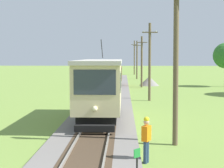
# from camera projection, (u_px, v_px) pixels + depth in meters

# --- Properties ---
(red_tram) EXTENTS (2.60, 8.54, 4.79)m
(red_tram) POSITION_uv_depth(u_px,v_px,m) (100.00, 86.00, 20.52)
(red_tram) COLOR beige
(red_tram) RESTS_ON rail_right
(freight_car) EXTENTS (2.40, 5.20, 2.31)m
(freight_car) POSITION_uv_depth(u_px,v_px,m) (113.00, 75.00, 44.25)
(freight_car) COLOR maroon
(freight_car) RESTS_ON rail_right
(utility_pole_near_tram) EXTENTS (1.40, 0.55, 7.61)m
(utility_pole_near_tram) POSITION_uv_depth(u_px,v_px,m) (176.00, 60.00, 15.13)
(utility_pole_near_tram) COLOR brown
(utility_pole_near_tram) RESTS_ON ground
(utility_pole_mid) EXTENTS (1.40, 0.47, 7.03)m
(utility_pole_mid) POSITION_uv_depth(u_px,v_px,m) (150.00, 61.00, 30.24)
(utility_pole_mid) COLOR brown
(utility_pole_mid) RESTS_ON ground
(utility_pole_far) EXTENTS (1.40, 0.49, 6.60)m
(utility_pole_far) POSITION_uv_depth(u_px,v_px,m) (142.00, 61.00, 43.30)
(utility_pole_far) COLOR brown
(utility_pole_far) RESTS_ON ground
(utility_pole_distant) EXTENTS (1.40, 0.32, 6.71)m
(utility_pole_distant) POSITION_uv_depth(u_px,v_px,m) (137.00, 59.00, 58.55)
(utility_pole_distant) COLOR brown
(utility_pole_distant) RESTS_ON ground
(utility_pole_horizon) EXTENTS (1.40, 0.46, 7.38)m
(utility_pole_horizon) POSITION_uv_depth(u_px,v_px,m) (134.00, 57.00, 72.49)
(utility_pole_horizon) COLOR brown
(utility_pole_horizon) RESTS_ON ground
(trackside_signal_marker) EXTENTS (0.21, 0.21, 1.18)m
(trackside_signal_marker) POSITION_uv_depth(u_px,v_px,m) (137.00, 165.00, 10.47)
(trackside_signal_marker) COLOR black
(trackside_signal_marker) RESTS_ON ground
(gravel_pile) EXTENTS (2.71, 2.71, 1.24)m
(gravel_pile) POSITION_uv_depth(u_px,v_px,m) (149.00, 81.00, 45.96)
(gravel_pile) COLOR gray
(gravel_pile) RESTS_ON ground
(track_worker) EXTENTS (0.39, 0.45, 1.78)m
(track_worker) POSITION_uv_depth(u_px,v_px,m) (146.00, 138.00, 12.65)
(track_worker) COLOR navy
(track_worker) RESTS_ON ground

